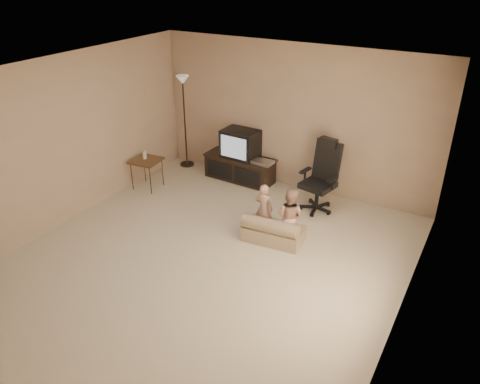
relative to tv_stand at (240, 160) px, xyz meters
The scene contains 9 objects.
floor 2.67m from the tv_stand, 70.34° to the right, with size 5.50×5.50×0.00m, color beige.
room_shell 2.87m from the tv_stand, 70.34° to the right, with size 5.50×5.50×5.50m.
tv_stand is the anchor object (origin of this frame).
office_chair 1.69m from the tv_stand, 10.73° to the right, with size 0.64×0.67×1.18m.
side_table 1.68m from the tv_stand, 139.02° to the right, with size 0.52×0.52×0.72m.
floor_lamp 1.53m from the tv_stand, behind, with size 0.27×0.27×1.76m.
child_sofa 2.15m from the tv_stand, 47.63° to the right, with size 0.89×0.56×0.42m.
toddler_left 1.86m from the tv_stand, 49.48° to the right, with size 0.29×0.21×0.79m, color tan.
toddler_right 2.21m from the tv_stand, 41.86° to the right, with size 0.42×0.23×0.86m, color tan.
Camera 1 is at (2.99, -4.30, 3.74)m, focal length 35.00 mm.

